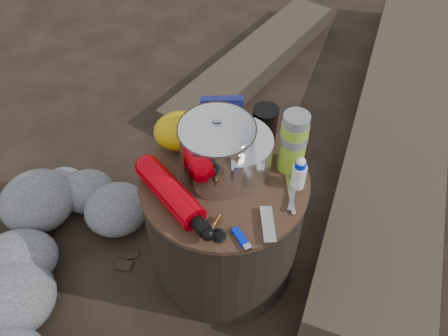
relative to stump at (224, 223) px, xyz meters
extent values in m
plane|color=black|center=(0.00, 0.00, -0.22)|extent=(60.00, 60.00, 0.00)
cylinder|color=black|center=(0.00, 0.00, 0.00)|extent=(0.48, 0.48, 0.44)
cube|color=#3C3226|center=(0.85, 0.50, -0.13)|extent=(1.37, 2.02, 0.18)
cube|color=#3C3226|center=(0.34, 1.08, -0.17)|extent=(1.04, 1.04, 0.10)
cylinder|color=silver|center=(0.03, 0.02, 0.28)|extent=(0.20, 0.20, 0.12)
cylinder|color=silver|center=(-0.01, 0.02, 0.32)|extent=(0.20, 0.20, 0.20)
cylinder|color=#99C22E|center=(0.19, 0.01, 0.31)|extent=(0.07, 0.07, 0.19)
cylinder|color=black|center=(0.15, 0.14, 0.27)|extent=(0.07, 0.07, 0.11)
ellipsoid|color=#D2A40A|center=(-0.10, 0.15, 0.27)|extent=(0.16, 0.13, 0.11)
cube|color=navy|center=(0.02, 0.15, 0.30)|extent=(0.12, 0.04, 0.15)
cube|color=#011DE0|center=(0.01, -0.20, 0.23)|extent=(0.04, 0.07, 0.01)
cube|color=silver|center=(0.08, -0.18, 0.23)|extent=(0.04, 0.11, 0.02)
cylinder|color=white|center=(0.19, -0.06, 0.27)|extent=(0.04, 0.04, 0.09)
camera|label=1|loc=(-0.14, -0.81, 1.17)|focal=36.01mm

